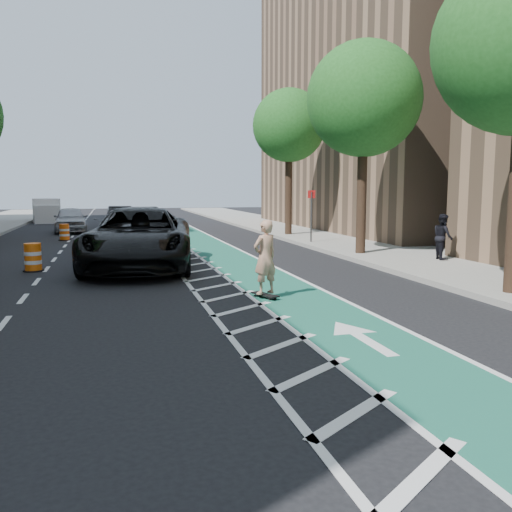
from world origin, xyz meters
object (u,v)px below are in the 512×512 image
object	(u,v)px
barrel_a	(33,258)
skateboarder	(265,257)
suv_near	(139,238)
suv_far	(142,231)

from	to	relation	value
barrel_a	skateboarder	bearing A→B (deg)	-45.26
skateboarder	suv_near	bearing A→B (deg)	-89.15
suv_near	suv_far	world-z (taller)	suv_near
skateboarder	barrel_a	xyz separation A→B (m)	(-5.84, 5.90, -0.57)
suv_near	suv_far	xyz separation A→B (m)	(0.29, 4.03, -0.07)
skateboarder	suv_far	xyz separation A→B (m)	(-2.30, 9.76, -0.08)
skateboarder	barrel_a	world-z (taller)	skateboarder
skateboarder	suv_near	xyz separation A→B (m)	(-2.59, 5.73, -0.01)
suv_far	barrel_a	size ratio (longest dim) A/B	7.13
skateboarder	barrel_a	size ratio (longest dim) A/B	1.99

